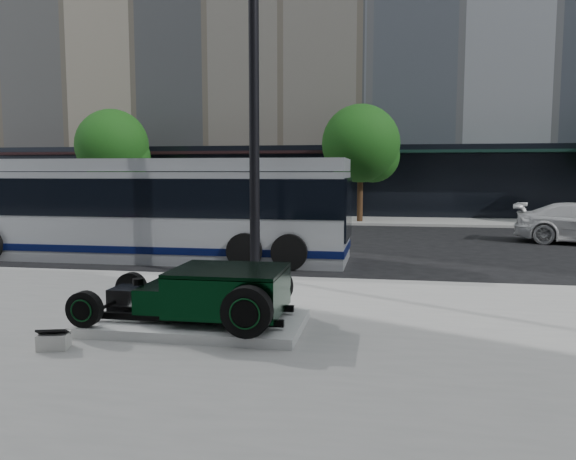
# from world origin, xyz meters

# --- Properties ---
(ground) EXTENTS (120.00, 120.00, 0.00)m
(ground) POSITION_xyz_m (0.00, 0.00, 0.00)
(ground) COLOR black
(ground) RESTS_ON ground
(sidewalk_far) EXTENTS (70.00, 4.00, 0.12)m
(sidewalk_far) POSITION_xyz_m (0.00, 14.00, 0.06)
(sidewalk_far) COLOR gray
(sidewalk_far) RESTS_ON ground
(street_trees) EXTENTS (29.80, 3.80, 5.70)m
(street_trees) POSITION_xyz_m (1.15, 13.07, 3.77)
(street_trees) COLOR black
(street_trees) RESTS_ON sidewalk_far
(display_plinth) EXTENTS (3.40, 1.80, 0.15)m
(display_plinth) POSITION_xyz_m (-0.67, -6.49, 0.20)
(display_plinth) COLOR silver
(display_plinth) RESTS_ON sidewalk_near
(hot_rod) EXTENTS (3.22, 2.00, 0.81)m
(hot_rod) POSITION_xyz_m (-0.34, -6.49, 0.70)
(hot_rod) COLOR black
(hot_rod) RESTS_ON display_plinth
(info_plaque) EXTENTS (0.47, 0.40, 0.31)m
(info_plaque) POSITION_xyz_m (-2.25, -7.87, 0.24)
(info_plaque) COLOR silver
(info_plaque) RESTS_ON sidewalk_near
(lamppost) EXTENTS (0.42, 0.42, 7.73)m
(lamppost) POSITION_xyz_m (-0.71, -2.20, 3.69)
(lamppost) COLOR black
(lamppost) RESTS_ON sidewalk_near
(transit_bus) EXTENTS (12.12, 2.88, 2.92)m
(transit_bus) POSITION_xyz_m (-4.78, 0.78, 1.49)
(transit_bus) COLOR #AAAEB3
(transit_bus) RESTS_ON ground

